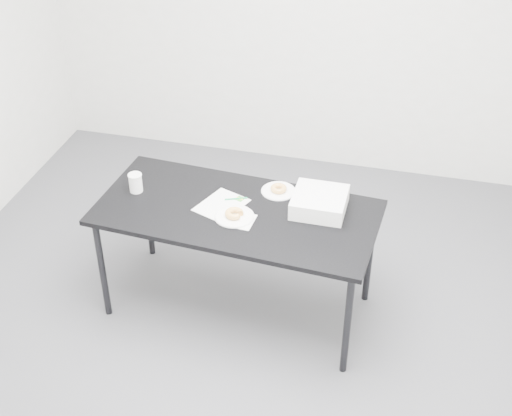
% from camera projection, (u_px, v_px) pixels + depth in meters
% --- Properties ---
extents(floor, '(4.00, 4.00, 0.00)m').
position_uv_depth(floor, '(234.00, 323.00, 4.31)').
color(floor, '#45464A').
rests_on(floor, ground).
extents(table, '(1.64, 0.86, 0.72)m').
position_uv_depth(table, '(237.00, 218.00, 4.05)').
color(table, black).
rests_on(table, floor).
extents(scorecard, '(0.31, 0.34, 0.00)m').
position_uv_depth(scorecard, '(221.00, 205.00, 4.06)').
color(scorecard, white).
rests_on(scorecard, table).
extents(logo_patch, '(0.06, 0.06, 0.00)m').
position_uv_depth(logo_patch, '(240.00, 199.00, 4.11)').
color(logo_patch, green).
rests_on(logo_patch, scorecard).
extents(pen, '(0.12, 0.06, 0.01)m').
position_uv_depth(pen, '(236.00, 199.00, 4.11)').
color(pen, '#0B8046').
rests_on(pen, scorecard).
extents(napkin, '(0.17, 0.17, 0.00)m').
position_uv_depth(napkin, '(240.00, 220.00, 3.94)').
color(napkin, white).
rests_on(napkin, table).
extents(plate_near, '(0.22, 0.22, 0.01)m').
position_uv_depth(plate_near, '(234.00, 216.00, 3.97)').
color(plate_near, white).
rests_on(plate_near, napkin).
extents(donut_near, '(0.12, 0.12, 0.03)m').
position_uv_depth(donut_near, '(234.00, 213.00, 3.95)').
color(donut_near, gold).
rests_on(donut_near, plate_near).
extents(plate_far, '(0.20, 0.20, 0.01)m').
position_uv_depth(plate_far, '(279.00, 191.00, 4.18)').
color(plate_far, white).
rests_on(plate_far, table).
extents(donut_far, '(0.12, 0.12, 0.03)m').
position_uv_depth(donut_far, '(279.00, 188.00, 4.17)').
color(donut_far, gold).
rests_on(donut_far, plate_far).
extents(coffee_cup, '(0.08, 0.08, 0.12)m').
position_uv_depth(coffee_cup, '(136.00, 183.00, 4.15)').
color(coffee_cup, white).
rests_on(coffee_cup, table).
extents(cup_lid, '(0.09, 0.09, 0.01)m').
position_uv_depth(cup_lid, '(318.00, 210.00, 4.02)').
color(cup_lid, white).
rests_on(cup_lid, table).
extents(bakery_box, '(0.30, 0.30, 0.10)m').
position_uv_depth(bakery_box, '(319.00, 202.00, 4.00)').
color(bakery_box, white).
rests_on(bakery_box, table).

